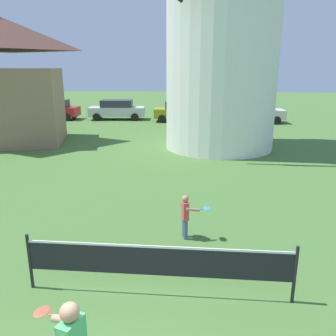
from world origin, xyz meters
The scene contains 7 objects.
tennis_net centered at (0.43, 2.45, 0.68)m, with size 4.86×0.06×1.10m.
player_far centered at (0.85, 4.73, 0.63)m, with size 0.74×0.36×1.11m.
parked_car_red centered at (-10.58, 24.29, 0.81)m, with size 3.84×1.95×1.56m.
parked_car_silver centered at (-5.54, 24.71, 0.81)m, with size 4.54×2.22×1.56m.
parked_car_mustard centered at (-0.42, 24.13, 0.81)m, with size 4.07×2.05×1.56m.
parked_car_cream centered at (5.23, 23.92, 0.81)m, with size 4.49×2.11×1.56m.
chapel centered at (-9.56, 15.19, 3.28)m, with size 7.27×6.07×7.60m.
Camera 1 is at (1.11, -3.03, 4.01)m, focal length 37.25 mm.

